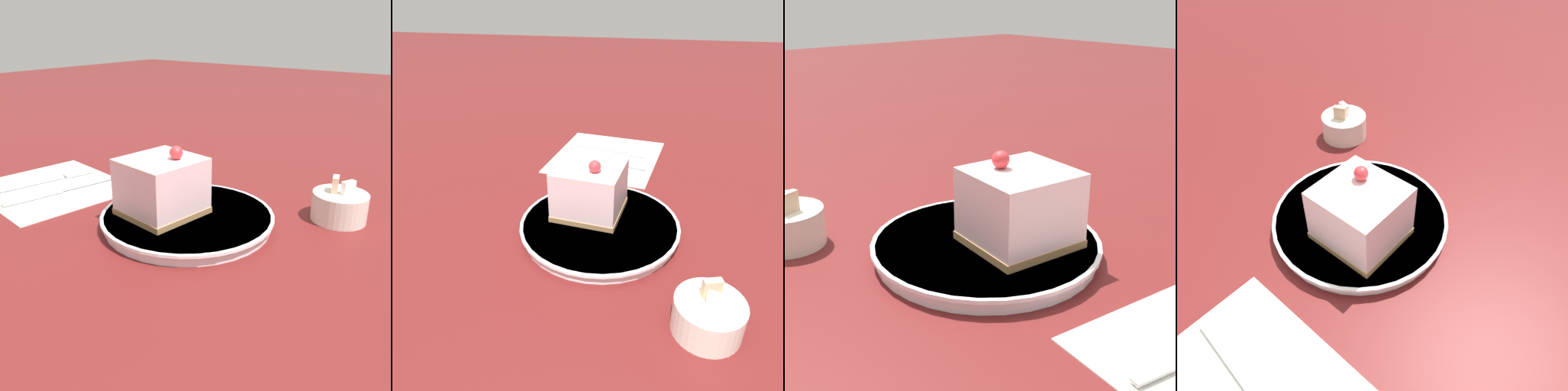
# 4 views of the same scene
# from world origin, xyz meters

# --- Properties ---
(ground_plane) EXTENTS (4.00, 4.00, 0.00)m
(ground_plane) POSITION_xyz_m (0.00, 0.00, 0.00)
(ground_plane) COLOR #5B1919
(plate) EXTENTS (0.23, 0.23, 0.02)m
(plate) POSITION_xyz_m (-0.03, -0.04, 0.01)
(plate) COLOR white
(plate) RESTS_ON ground_plane
(cake_slice) EXTENTS (0.10, 0.11, 0.09)m
(cake_slice) POSITION_xyz_m (-0.05, -0.06, 0.06)
(cake_slice) COLOR #9E7547
(cake_slice) RESTS_ON plate
(sugar_bowl) EXTENTS (0.07, 0.07, 0.06)m
(sugar_bowl) POSITION_xyz_m (0.13, 0.10, 0.02)
(sugar_bowl) COLOR silver
(sugar_bowl) RESTS_ON ground_plane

